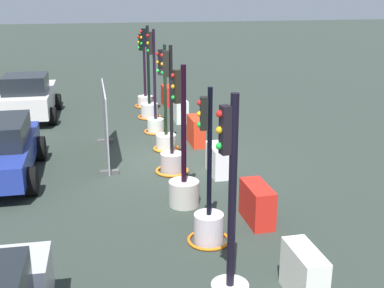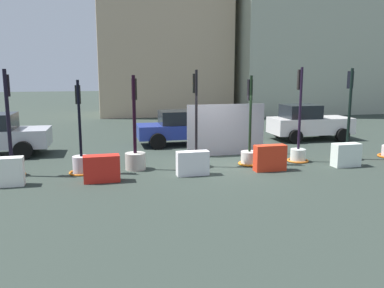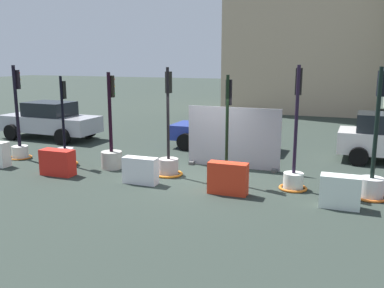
% 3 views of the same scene
% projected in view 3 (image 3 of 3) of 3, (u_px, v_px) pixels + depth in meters
% --- Properties ---
extents(ground_plane, '(120.00, 120.00, 0.00)m').
position_uv_depth(ground_plane, '(199.00, 177.00, 13.21)').
color(ground_plane, '#2B352F').
extents(traffic_light_0, '(0.81, 0.81, 3.40)m').
position_uv_depth(traffic_light_0, '(20.00, 140.00, 15.55)').
color(traffic_light_0, silver).
rests_on(traffic_light_0, ground_plane).
extents(traffic_light_1, '(0.84, 0.84, 3.06)m').
position_uv_depth(traffic_light_1, '(65.00, 150.00, 14.64)').
color(traffic_light_1, beige).
rests_on(traffic_light_1, ground_plane).
extents(traffic_light_2, '(0.70, 0.70, 3.21)m').
position_uv_depth(traffic_light_2, '(112.00, 151.00, 14.13)').
color(traffic_light_2, '#B2ADA2').
rests_on(traffic_light_2, ground_plane).
extents(traffic_light_3, '(0.90, 0.90, 3.38)m').
position_uv_depth(traffic_light_3, '(169.00, 159.00, 13.32)').
color(traffic_light_3, '#B7A6A3').
rests_on(traffic_light_3, ground_plane).
extents(traffic_light_4, '(0.80, 0.80, 3.19)m').
position_uv_depth(traffic_light_4, '(226.00, 166.00, 12.51)').
color(traffic_light_4, beige).
rests_on(traffic_light_4, ground_plane).
extents(traffic_light_5, '(0.80, 0.80, 3.48)m').
position_uv_depth(traffic_light_5, '(294.00, 168.00, 11.86)').
color(traffic_light_5, silver).
rests_on(traffic_light_5, ground_plane).
extents(traffic_light_6, '(0.89, 0.89, 3.45)m').
position_uv_depth(traffic_light_6, '(372.00, 177.00, 11.11)').
color(traffic_light_6, silver).
rests_on(traffic_light_6, ground_plane).
extents(construction_barrier_1, '(1.09, 0.47, 0.82)m').
position_uv_depth(construction_barrier_1, '(58.00, 162.00, 13.33)').
color(construction_barrier_1, red).
rests_on(construction_barrier_1, ground_plane).
extents(construction_barrier_2, '(1.05, 0.38, 0.79)m').
position_uv_depth(construction_barrier_2, '(140.00, 171.00, 12.44)').
color(construction_barrier_2, white).
rests_on(construction_barrier_2, ground_plane).
extents(construction_barrier_3, '(1.08, 0.40, 0.88)m').
position_uv_depth(construction_barrier_3, '(228.00, 178.00, 11.47)').
color(construction_barrier_3, red).
rests_on(construction_barrier_3, ground_plane).
extents(construction_barrier_4, '(0.97, 0.47, 0.82)m').
position_uv_depth(construction_barrier_4, '(340.00, 192.00, 10.44)').
color(construction_barrier_4, silver).
rests_on(construction_barrier_4, ground_plane).
extents(car_blue_estate, '(4.17, 2.03, 1.57)m').
position_uv_depth(car_blue_estate, '(223.00, 129.00, 17.13)').
color(car_blue_estate, '#233595').
rests_on(car_blue_estate, ground_plane).
extents(car_silver_hatchback, '(4.63, 2.21, 1.69)m').
position_uv_depth(car_silver_hatchback, '(50.00, 120.00, 19.27)').
color(car_silver_hatchback, '#ACADB4').
rests_on(car_silver_hatchback, ground_plane).
extents(site_fence_panel, '(3.20, 0.50, 2.06)m').
position_uv_depth(site_fence_panel, '(233.00, 139.00, 14.16)').
color(site_fence_panel, '#99979F').
rests_on(site_fence_panel, ground_plane).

